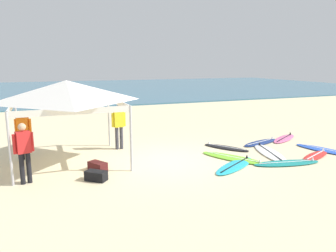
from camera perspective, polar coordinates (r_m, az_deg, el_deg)
ground_plane at (r=11.18m, az=-0.24°, el=-6.14°), size 80.00×80.00×0.00m
sea at (r=42.70m, az=-16.39°, el=6.25°), size 80.00×36.00×0.10m
canopy_tent at (r=11.12m, az=-17.39°, el=5.83°), size 3.47×3.47×2.75m
surfboard_navy at (r=14.08m, az=15.99°, el=-2.80°), size 2.13×1.17×0.19m
surfboard_lime at (r=11.62m, az=11.37°, el=-5.51°), size 1.77×2.43×0.19m
surfboard_white at (r=12.62m, az=17.39°, el=-4.48°), size 1.40×2.64×0.19m
surfboard_blue at (r=13.75m, az=25.95°, el=-3.83°), size 1.27×2.43×0.19m
surfboard_black at (r=12.95m, az=10.15°, el=-3.74°), size 1.44×1.87×0.19m
surfboard_pink at (r=15.13m, az=19.75°, el=-2.08°), size 2.07×1.55×0.19m
surfboard_red at (r=12.81m, az=24.52°, el=-4.75°), size 1.87×1.20×0.19m
surfboard_teal at (r=11.53m, az=20.19°, el=-6.11°), size 2.40×1.04×0.19m
surfboard_cyan at (r=10.79m, az=11.71°, el=-6.81°), size 2.27×1.71×0.19m
person_red at (r=9.72m, az=-24.03°, el=-3.72°), size 0.53×0.32×1.71m
person_yellow at (r=12.60m, az=-8.66°, el=0.34°), size 0.55×0.23×1.71m
person_orange at (r=12.15m, az=-24.08°, el=-0.91°), size 0.54×0.29×1.71m
gear_bag_near_tent at (r=10.38m, az=-12.27°, el=-6.95°), size 0.58×0.68×0.28m
gear_bag_by_pole at (r=9.57m, az=-12.53°, el=-8.54°), size 0.66×0.63×0.28m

